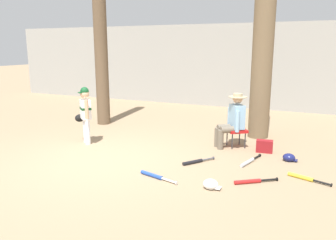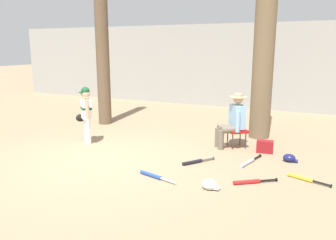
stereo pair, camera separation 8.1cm
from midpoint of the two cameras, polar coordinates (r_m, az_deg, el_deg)
name	(u,v)px [view 1 (the left image)]	position (r m, az deg, el deg)	size (l,w,h in m)	color
ground_plane	(104,160)	(6.76, -11.17, -6.76)	(60.00, 60.00, 0.00)	#937A5B
concrete_back_wall	(211,65)	(12.79, 7.17, 9.18)	(18.00, 0.36, 3.00)	#9E9E99
tree_near_player	(100,26)	(9.71, -11.73, 15.30)	(0.49, 0.49, 5.93)	brown
tree_behind_spectator	(264,29)	(8.35, 15.73, 14.60)	(0.64, 0.64, 5.77)	brown
young_ballplayer	(85,112)	(7.86, -14.20, 1.40)	(0.58, 0.43, 1.31)	white
folding_stool	(236,131)	(7.56, 11.23, -1.84)	(0.56, 0.56, 0.41)	red
seated_spectator	(233,119)	(7.46, 10.62, 0.18)	(0.65, 0.60, 1.20)	#6B6051
handbag_beside_stool	(264,146)	(7.37, 15.76, -4.31)	(0.34, 0.18, 0.26)	maroon
bat_yellow_trainer	(304,178)	(6.14, 21.75, -9.10)	(0.70, 0.30, 0.07)	yellow
bat_aluminum_silver	(249,162)	(6.64, 13.23, -6.90)	(0.27, 0.81, 0.07)	#B7BCC6
bat_black_composite	(195,162)	(6.48, 4.27, -7.07)	(0.47, 0.62, 0.07)	black
bat_red_barrel	(251,181)	(5.72, 13.52, -10.09)	(0.65, 0.49, 0.07)	red
bat_blue_youth	(154,176)	(5.80, -2.75, -9.45)	(0.77, 0.27, 0.07)	#2347AD
batting_helmet_navy	(289,158)	(6.98, 19.56, -6.04)	(0.28, 0.21, 0.16)	navy
batting_helmet_white	(211,184)	(5.40, 6.84, -10.80)	(0.29, 0.22, 0.17)	silver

